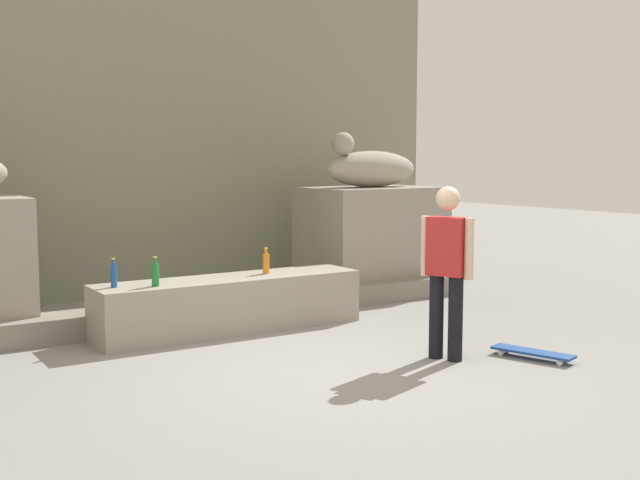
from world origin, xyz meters
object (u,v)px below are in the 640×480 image
object	(u,v)px
skateboard	(533,352)
bottle_green	(155,274)
skater	(447,265)
bottle_orange	(266,263)
statue_reclining_right	(370,167)
bottle_blue	(114,275)

from	to	relation	value
skateboard	bottle_green	size ratio (longest dim) A/B	2.64
skater	skateboard	xyz separation A→B (m)	(0.72, -0.45, -0.86)
skater	bottle_orange	world-z (taller)	skater
statue_reclining_right	skater	world-z (taller)	statue_reclining_right
skateboard	bottle_green	distance (m)	3.89
statue_reclining_right	bottle_green	size ratio (longest dim) A/B	5.28
bottle_blue	bottle_green	xyz separation A→B (m)	(0.39, -0.17, 0.00)
statue_reclining_right	skater	bearing A→B (deg)	58.97
skateboard	bottle_green	bearing A→B (deg)	-150.49
skater	bottle_green	world-z (taller)	skater
skateboard	bottle_orange	size ratio (longest dim) A/B	2.71
bottle_orange	bottle_green	bearing A→B (deg)	-173.36
bottle_green	statue_reclining_right	bearing A→B (deg)	20.02
skater	bottle_blue	xyz separation A→B (m)	(-2.50, 2.30, -0.19)
skater	bottle_orange	size ratio (longest dim) A/B	5.50
bottle_orange	skateboard	bearing A→B (deg)	-62.35
skateboard	bottle_blue	size ratio (longest dim) A/B	2.72
bottle_green	bottle_orange	bearing A→B (deg)	6.64
statue_reclining_right	bottle_orange	distance (m)	2.87
skater	bottle_blue	world-z (taller)	skater
skateboard	bottle_orange	world-z (taller)	bottle_orange
skater	skateboard	bearing A→B (deg)	34.76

